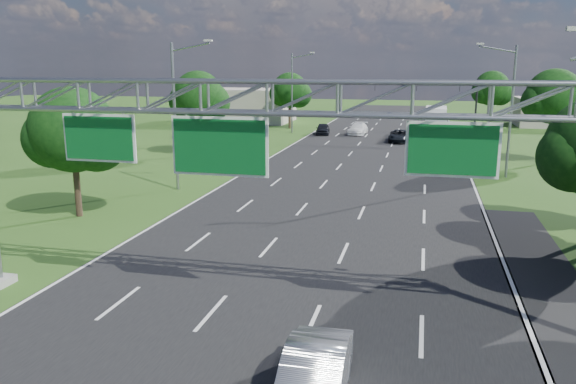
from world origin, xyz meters
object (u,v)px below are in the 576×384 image
(traffic_signal, at_px, (446,94))
(box_truck, at_px, (436,122))
(sign_gantry, at_px, (272,116))
(silver_sedan, at_px, (313,379))

(traffic_signal, height_order, box_truck, traffic_signal)
(sign_gantry, bearing_deg, traffic_signal, 82.32)
(traffic_signal, relative_size, silver_sedan, 2.66)
(sign_gantry, distance_m, traffic_signal, 53.51)
(traffic_signal, distance_m, silver_sedan, 58.39)
(sign_gantry, distance_m, box_truck, 56.26)
(traffic_signal, xyz_separation_m, silver_sedan, (-4.74, -58.03, -4.41))
(silver_sedan, xyz_separation_m, box_truck, (3.77, 60.69, 0.85))
(traffic_signal, distance_m, box_truck, 4.55)
(silver_sedan, bearing_deg, sign_gantry, 113.72)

